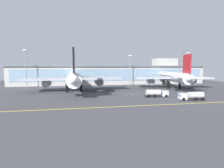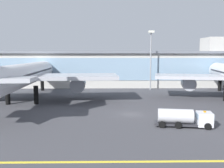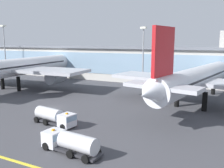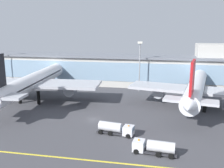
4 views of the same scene
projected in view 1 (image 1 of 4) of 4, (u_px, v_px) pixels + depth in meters
name	position (u px, v px, depth m)	size (l,w,h in m)	color
ground_plane	(131.00, 94.00, 71.85)	(187.63, 187.63, 0.00)	#424247
taxiway_centreline_stripe	(152.00, 105.00, 50.32)	(150.10, 0.50, 0.01)	yellow
terminal_building	(115.00, 74.00, 115.06)	(137.02, 14.00, 18.28)	beige
airliner_near_left	(74.00, 78.00, 80.30)	(46.74, 59.66, 18.42)	black
airliner_near_right	(172.00, 77.00, 91.94)	(42.92, 49.64, 17.47)	black
fuel_tanker_truck	(191.00, 96.00, 58.22)	(9.25, 3.74, 2.90)	black
baggage_tug_near	(157.00, 93.00, 64.53)	(9.31, 4.12, 2.90)	black
apron_light_mast_west	(26.00, 63.00, 93.08)	(1.80, 1.80, 21.83)	gray
apron_light_mast_centre	(188.00, 63.00, 114.48)	(1.80, 1.80, 22.30)	gray
apron_light_mast_east	(130.00, 65.00, 106.06)	(1.80, 1.80, 19.66)	gray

